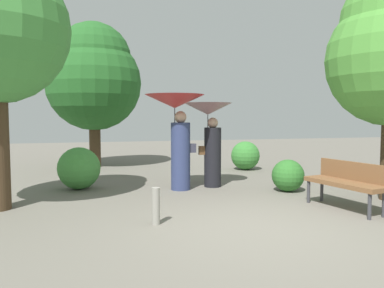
% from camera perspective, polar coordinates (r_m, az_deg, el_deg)
% --- Properties ---
extents(ground_plane, '(40.00, 40.00, 0.00)m').
position_cam_1_polar(ground_plane, '(5.79, 9.89, -12.27)').
color(ground_plane, '#6B665B').
extents(person_left, '(1.32, 1.32, 2.12)m').
position_cam_1_polar(person_left, '(8.38, -2.29, 3.53)').
color(person_left, navy).
rests_on(person_left, ground).
extents(person_right, '(1.11, 1.11, 1.95)m').
position_cam_1_polar(person_right, '(8.76, 2.69, 2.46)').
color(person_right, black).
rests_on(person_right, ground).
extents(park_bench, '(0.77, 1.57, 0.83)m').
position_cam_1_polar(park_bench, '(7.23, 22.32, -5.08)').
color(park_bench, '#38383D').
rests_on(park_bench, ground).
extents(tree_near_left, '(3.04, 3.04, 4.65)m').
position_cam_1_polar(tree_near_left, '(12.75, -14.57, 9.89)').
color(tree_near_left, '#42301E').
rests_on(tree_near_left, ground).
extents(bush_path_left, '(0.88, 0.88, 0.88)m').
position_cam_1_polar(bush_path_left, '(11.76, 8.03, -1.73)').
color(bush_path_left, '#387F33').
rests_on(bush_path_left, ground).
extents(bush_path_right, '(0.95, 0.95, 0.95)m').
position_cam_1_polar(bush_path_right, '(8.89, -16.65, -3.52)').
color(bush_path_right, '#428C3D').
rests_on(bush_path_right, ground).
extents(bush_behind_bench, '(0.70, 0.70, 0.70)m').
position_cam_1_polar(bush_behind_bench, '(8.54, 14.25, -4.61)').
color(bush_behind_bench, '#2D6B28').
rests_on(bush_behind_bench, ground).
extents(path_marker_post, '(0.12, 0.12, 0.57)m').
position_cam_1_polar(path_marker_post, '(5.81, -5.46, -9.29)').
color(path_marker_post, gray).
rests_on(path_marker_post, ground).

